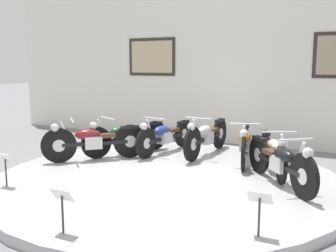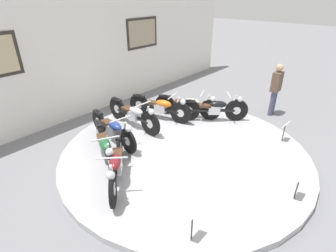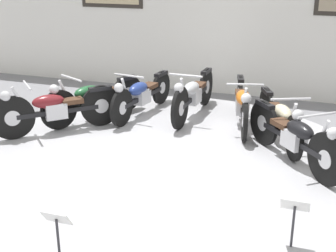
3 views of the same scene
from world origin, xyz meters
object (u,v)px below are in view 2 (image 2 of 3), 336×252
info_placard_front_left (192,221)px  motorcycle_cream (188,105)px  motorcycle_orange (161,107)px  motorcycle_blue (113,129)px  motorcycle_black (214,108)px  motorcycle_maroon (116,164)px  info_placard_front_centre (299,182)px  motorcycle_silver (134,114)px  motorcycle_green (105,146)px  info_placard_front_right (285,127)px  visitor_standing (276,87)px

info_placard_front_left → motorcycle_cream: bearing=37.4°
motorcycle_orange → motorcycle_blue: bearing=-179.9°
motorcycle_black → info_placard_front_left: size_ratio=3.04×
motorcycle_maroon → info_placard_front_centre: size_ratio=2.86×
motorcycle_maroon → motorcycle_silver: motorcycle_silver is taller
motorcycle_green → info_placard_front_centre: size_ratio=3.48×
motorcycle_maroon → info_placard_front_centre: motorcycle_maroon is taller
motorcycle_blue → motorcycle_black: size_ratio=1.25×
info_placard_front_centre → info_placard_front_right: size_ratio=1.00×
motorcycle_maroon → motorcycle_silver: (1.75, 1.41, 0.01)m
motorcycle_green → motorcycle_blue: (0.64, 0.51, -0.01)m
info_placard_front_left → info_placard_front_right: bearing=0.0°
motorcycle_black → visitor_standing: (1.82, -0.99, 0.36)m
motorcycle_silver → motorcycle_cream: motorcycle_silver is taller
motorcycle_blue → visitor_standing: visitor_standing is taller
motorcycle_green → motorcycle_black: size_ratio=1.15×
motorcycle_silver → visitor_standing: bearing=-33.8°
motorcycle_maroon → motorcycle_green: (0.26, 0.70, -0.01)m
info_placard_front_left → motorcycle_black: bearing=27.4°
motorcycle_silver → info_placard_front_left: 3.83m
motorcycle_maroon → info_placard_front_right: 4.14m
motorcycle_silver → motorcycle_cream: size_ratio=1.11×
motorcycle_silver → motorcycle_orange: 0.88m
motorcycle_maroon → motorcycle_orange: (2.61, 1.22, -0.01)m
visitor_standing → motorcycle_silver: bearing=146.2°
motorcycle_cream → info_placard_front_left: (-3.41, -2.61, -0.00)m
motorcycle_black → visitor_standing: visitor_standing is taller
motorcycle_blue → motorcycle_black: bearing=-25.0°
motorcycle_silver → motorcycle_orange: motorcycle_silver is taller
motorcycle_orange → motorcycle_cream: motorcycle_orange is taller
motorcycle_blue → visitor_standing: 4.96m
info_placard_front_centre → info_placard_front_right: same height
motorcycle_silver → motorcycle_orange: bearing=-12.4°
motorcycle_maroon → motorcycle_cream: motorcycle_maroon is taller
motorcycle_green → motorcycle_cream: 2.99m
motorcycle_maroon → motorcycle_green: size_ratio=0.82×
motorcycle_maroon → info_placard_front_left: motorcycle_maroon is taller
motorcycle_blue → motorcycle_silver: motorcycle_silver is taller
info_placard_front_left → motorcycle_orange: bearing=48.4°
motorcycle_green → visitor_standing: visitor_standing is taller
motorcycle_cream → info_placard_front_left: 4.29m
info_placard_front_centre → info_placard_front_right: (1.92, 0.90, 0.00)m
motorcycle_cream → visitor_standing: size_ratio=1.14×
motorcycle_maroon → visitor_standing: bearing=-10.5°
motorcycle_maroon → info_placard_front_left: 1.91m
motorcycle_maroon → info_placard_front_right: bearing=-27.5°
info_placard_front_left → motorcycle_blue: bearing=71.2°
motorcycle_orange → info_placard_front_centre: size_ratio=3.79×
motorcycle_maroon → visitor_standing: size_ratio=0.92×
info_placard_front_right → visitor_standing: bearing=29.0°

